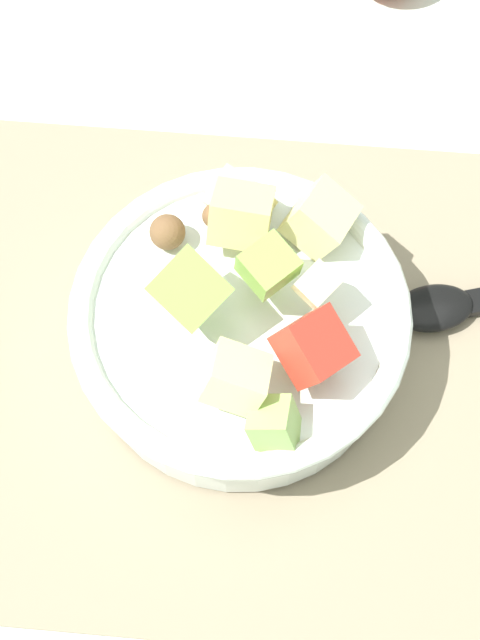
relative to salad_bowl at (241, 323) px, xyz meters
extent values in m
plane|color=silver|center=(0.02, -0.01, -0.04)|extent=(2.40, 2.40, 0.00)
cube|color=gray|center=(0.02, -0.01, -0.04)|extent=(0.47, 0.37, 0.01)
cylinder|color=white|center=(0.00, 0.00, -0.01)|extent=(0.20, 0.20, 0.06)
torus|color=white|center=(0.00, 0.00, 0.02)|extent=(0.22, 0.22, 0.02)
cube|color=#8CB74C|center=(0.02, 0.01, 0.05)|extent=(0.04, 0.04, 0.03)
cube|color=#BC3828|center=(0.05, -0.03, 0.05)|extent=(0.06, 0.05, 0.05)
cube|color=#93C160|center=(0.03, -0.08, 0.03)|extent=(0.03, 0.03, 0.04)
cube|color=#E5D684|center=(-0.01, 0.08, 0.03)|extent=(0.05, 0.05, 0.04)
cube|color=#E5D684|center=(0.00, 0.06, 0.04)|extent=(0.04, 0.05, 0.04)
cube|color=beige|center=(0.04, 0.01, 0.05)|extent=(0.03, 0.03, 0.03)
cube|color=beige|center=(0.05, 0.06, 0.03)|extent=(0.05, 0.05, 0.05)
sphere|color=brown|center=(-0.02, 0.06, 0.03)|extent=(0.02, 0.02, 0.02)
sphere|color=brown|center=(-0.05, 0.05, 0.03)|extent=(0.03, 0.04, 0.04)
cube|color=beige|center=(0.00, -0.06, 0.04)|extent=(0.04, 0.04, 0.04)
cube|color=#8CB74C|center=(-0.03, -0.01, 0.06)|extent=(0.06, 0.06, 0.05)
ellipsoid|color=black|center=(0.13, 0.04, -0.03)|extent=(0.06, 0.05, 0.01)
camera|label=1|loc=(0.02, -0.26, 0.54)|focal=51.98mm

